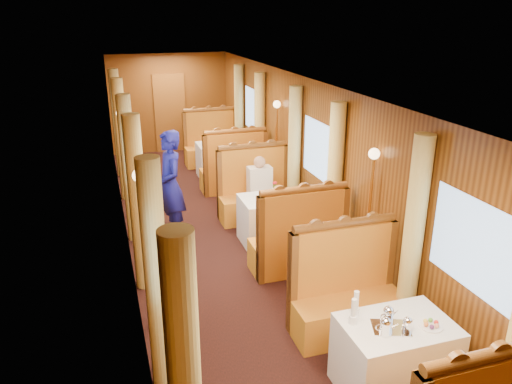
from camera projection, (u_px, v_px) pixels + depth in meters
name	position (u px, v px, depth m)	size (l,w,h in m)	color
floor	(229.00, 247.00, 7.86)	(3.00, 12.00, 0.01)	black
ceiling	(226.00, 87.00, 7.00)	(3.00, 12.00, 0.01)	silver
wall_far	(169.00, 103.00, 12.80)	(3.00, 2.50, 0.01)	brown
wall_left	(124.00, 181.00, 7.01)	(12.00, 2.50, 0.01)	brown
wall_right	(320.00, 163.00, 7.85)	(12.00, 2.50, 0.01)	brown
doorway_far	(170.00, 113.00, 12.86)	(0.80, 0.04, 2.00)	brown
table_near	(394.00, 357.00, 4.81)	(1.05, 0.72, 0.75)	white
banquette_near_aft	(346.00, 298.00, 5.70)	(1.30, 0.55, 1.34)	#B64E14
table_mid	(274.00, 220.00, 7.95)	(1.05, 0.72, 0.75)	white
banquette_mid_fwd	(298.00, 244.00, 7.02)	(1.30, 0.55, 1.34)	#B64E14
banquette_mid_aft	(255.00, 195.00, 8.84)	(1.30, 0.55, 1.34)	#B64E14
table_far	(222.00, 160.00, 11.08)	(1.05, 0.72, 0.75)	white
banquette_far_fwd	(234.00, 171.00, 10.15)	(1.30, 0.55, 1.34)	#B64E14
banquette_far_aft	(212.00, 147.00, 11.97)	(1.30, 0.55, 1.34)	#B64E14
tea_tray	(391.00, 328.00, 4.61)	(0.34, 0.26, 0.01)	silver
teapot_left	(385.00, 329.00, 4.50)	(0.17, 0.13, 0.14)	silver
teapot_right	(407.00, 326.00, 4.55)	(0.14, 0.11, 0.11)	silver
teapot_back	(388.00, 317.00, 4.67)	(0.17, 0.12, 0.14)	silver
fruit_plate	(431.00, 325.00, 4.63)	(0.22, 0.22, 0.05)	white
cup_inboard	(353.00, 314.00, 4.65)	(0.08, 0.08, 0.26)	white
cup_outboard	(356.00, 306.00, 4.77)	(0.08, 0.08, 0.26)	white
rose_vase_mid	(275.00, 186.00, 7.79)	(0.06, 0.06, 0.36)	silver
rose_vase_far	(221.00, 135.00, 10.91)	(0.06, 0.06, 0.36)	silver
window_left_near	(152.00, 298.00, 3.81)	(1.20, 0.90, 0.01)	#82ADE2
curtain_left_near_b	(156.00, 278.00, 4.63)	(0.22, 0.22, 2.35)	#DCCC71
window_right_near	(474.00, 246.00, 4.65)	(1.20, 0.90, 0.01)	#82ADE2
curtain_right_near_b	(413.00, 240.00, 5.41)	(0.22, 0.22, 2.35)	#DCCC71
window_left_mid	(124.00, 168.00, 6.95)	(1.20, 0.90, 0.01)	#82ADE2
curtain_left_mid_a	(138.00, 205.00, 6.37)	(0.22, 0.22, 2.35)	#DCCC71
curtain_left_mid_b	(129.00, 170.00, 7.77)	(0.22, 0.22, 2.35)	#DCCC71
window_right_mid	(319.00, 151.00, 7.78)	(1.20, 0.90, 0.01)	#82ADE2
curtain_right_mid_a	(334.00, 184.00, 7.15)	(0.22, 0.22, 2.35)	#DCCC71
curtain_right_mid_b	(294.00, 155.00, 8.54)	(0.22, 0.22, 2.35)	#DCCC71
window_left_far	(113.00, 118.00, 10.08)	(1.20, 0.90, 0.01)	#82ADE2
curtain_left_far_a	(122.00, 140.00, 9.51)	(0.22, 0.22, 2.35)	#DCCC71
curtain_left_far_b	(118.00, 123.00, 10.90)	(0.22, 0.22, 2.35)	#DCCC71
window_right_far	(253.00, 110.00, 10.91)	(1.20, 0.90, 0.01)	#82ADE2
curtain_right_far_a	(260.00, 130.00, 10.28)	(0.22, 0.22, 2.35)	#DCCC71
curtain_right_far_b	(239.00, 116.00, 11.68)	(0.22, 0.22, 2.35)	#DCCC71
sconce_left_fore	(142.00, 219.00, 5.42)	(0.14, 0.14, 1.95)	#BF8C3F
sconce_right_fore	(371.00, 192.00, 6.21)	(0.14, 0.14, 1.95)	#BF8C3F
sconce_left_aft	(123.00, 142.00, 8.56)	(0.14, 0.14, 1.95)	#BF8C3F
sconce_right_aft	(276.00, 131.00, 9.35)	(0.14, 0.14, 1.95)	#BF8C3F
steward	(171.00, 186.00, 7.90)	(0.65, 0.43, 1.79)	navy
passenger	(260.00, 183.00, 8.48)	(0.40, 0.44, 0.76)	beige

